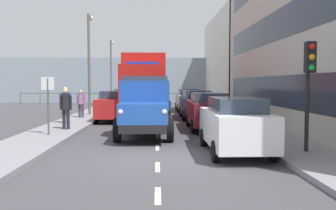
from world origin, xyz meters
TOP-DOWN VIEW (x-y plane):
  - ground_plane at (0.00, -9.03)m, footprint 80.00×80.00m
  - sidewalk_left at (-4.40, -9.03)m, footprint 2.16×38.99m
  - sidewalk_right at (4.40, -9.03)m, footprint 2.16×38.99m
  - road_centreline_markings at (0.00, -7.62)m, footprint 0.12×33.74m
  - building_far_block at (-8.88, -24.76)m, footprint 6.80×14.85m
  - sea_horizon at (0.00, -31.52)m, footprint 80.00×0.80m
  - seawall_railing at (-0.00, -27.92)m, footprint 28.08×0.08m
  - truck_vintage_blue at (0.50, -4.47)m, footprint 2.17×5.64m
  - lorry_cargo_red at (0.77, -12.35)m, footprint 2.58×8.20m
  - car_white_kerbside_near at (-2.37, -0.92)m, footprint 1.76×4.17m
  - car_maroon_kerbside_1 at (-2.37, -6.78)m, footprint 1.83×4.25m
  - car_navy_kerbside_2 at (-2.37, -12.10)m, footprint 1.89×4.40m
  - car_silver_kerbside_3 at (-2.37, -17.96)m, footprint 1.81×4.23m
  - car_red_oppositeside_0 at (2.37, -10.86)m, footprint 1.92×4.48m
  - car_black_oppositeside_1 at (2.37, -17.44)m, footprint 1.91×4.14m
  - pedestrian_by_lamp at (3.99, -5.92)m, footprint 0.53×0.34m
  - pedestrian_with_bag at (4.60, -8.37)m, footprint 0.53×0.34m
  - pedestrian_couple_a at (4.48, -11.51)m, footprint 0.53×0.34m
  - traffic_light_near at (-4.39, -0.29)m, footprint 0.28×0.41m
  - lamp_post_promenade at (4.36, -13.77)m, footprint 0.32×1.14m
  - lamp_post_far at (4.31, -24.83)m, footprint 0.32×1.14m
  - street_sign at (4.23, -4.15)m, footprint 0.50×0.07m

SIDE VIEW (x-z plane):
  - ground_plane at x=0.00m, z-range 0.00..0.00m
  - road_centreline_markings at x=0.00m, z-range 0.00..0.01m
  - sidewalk_left at x=-4.40m, z-range 0.00..0.15m
  - sidewalk_right at x=4.40m, z-range 0.00..0.15m
  - car_white_kerbside_near at x=-2.37m, z-range 0.03..1.75m
  - car_silver_kerbside_3 at x=-2.37m, z-range 0.04..1.76m
  - car_maroon_kerbside_1 at x=-2.37m, z-range 0.04..1.76m
  - car_black_oppositeside_1 at x=2.37m, z-range 0.04..1.76m
  - car_navy_kerbside_2 at x=-2.37m, z-range 0.04..1.76m
  - car_red_oppositeside_0 at x=2.37m, z-range 0.04..1.76m
  - seawall_railing at x=0.00m, z-range 0.32..1.52m
  - pedestrian_couple_a at x=4.48m, z-range 0.29..1.90m
  - truck_vintage_blue at x=0.50m, z-range -0.04..2.39m
  - pedestrian_by_lamp at x=3.99m, z-range 0.31..2.08m
  - pedestrian_with_bag at x=4.60m, z-range 0.32..2.14m
  - street_sign at x=4.23m, z-range 0.56..2.81m
  - lorry_cargo_red at x=0.77m, z-range 0.14..4.01m
  - traffic_light_near at x=-4.39m, z-range 0.87..4.07m
  - sea_horizon at x=0.00m, z-range 0.00..5.00m
  - lamp_post_far at x=4.31m, z-range 0.76..6.79m
  - lamp_post_promenade at x=4.36m, z-range 0.77..7.21m
  - building_far_block at x=-8.88m, z-range 0.00..8.53m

